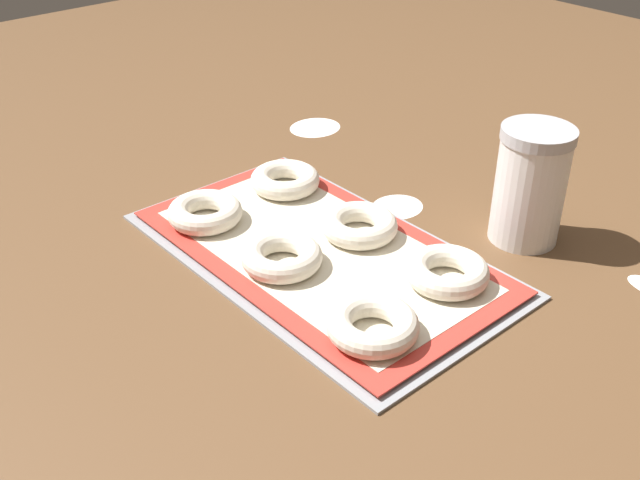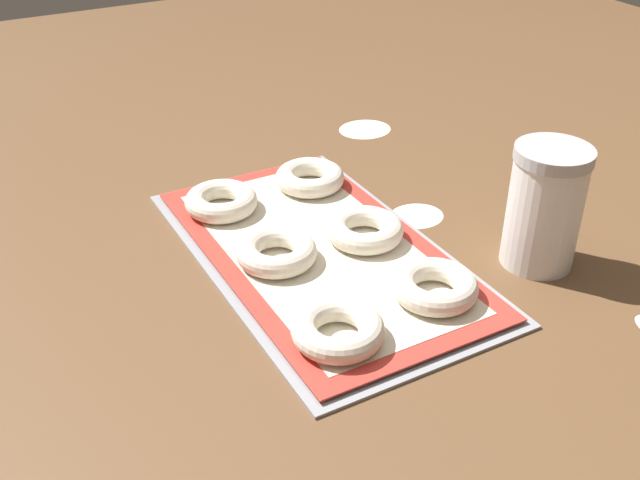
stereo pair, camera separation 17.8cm
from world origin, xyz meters
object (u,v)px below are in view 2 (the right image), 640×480
object	(u,v)px
baking_tray	(320,254)
bagel_front_left	(221,201)
bagel_front_center	(275,250)
bagel_front_right	(338,330)
bagel_back_center	(365,230)
flour_canister	(545,207)
bagel_back_right	(435,286)
bagel_back_left	(310,178)

from	to	relation	value
baking_tray	bagel_front_left	bearing A→B (deg)	-155.71
bagel_front_center	bagel_front_right	size ratio (longest dim) A/B	1.00
bagel_front_center	bagel_back_center	world-z (taller)	same
bagel_front_left	bagel_back_center	distance (m)	0.22
flour_canister	bagel_back_center	bearing A→B (deg)	-128.48
bagel_back_center	bagel_back_right	world-z (taller)	same
baking_tray	bagel_front_center	bearing A→B (deg)	-95.41
baking_tray	bagel_front_right	distance (m)	0.19
bagel_front_left	bagel_back_right	distance (m)	0.35
bagel_back_center	bagel_back_right	distance (m)	0.15
bagel_back_left	bagel_back_center	size ratio (longest dim) A/B	1.00
bagel_front_center	bagel_back_center	xyz separation A→B (m)	(0.01, 0.13, 0.00)
bagel_front_left	flour_canister	size ratio (longest dim) A/B	0.64
baking_tray	bagel_back_center	bearing A→B (deg)	84.39
flour_canister	bagel_front_center	bearing A→B (deg)	-116.68
bagel_front_center	bagel_front_left	bearing A→B (deg)	-176.21
bagel_front_left	bagel_front_right	size ratio (longest dim) A/B	1.00
bagel_front_center	bagel_back_left	distance (m)	0.21
bagel_back_left	flour_canister	world-z (taller)	flour_canister
bagel_front_left	bagel_front_right	xyz separation A→B (m)	(0.34, -0.00, 0.00)
bagel_back_center	baking_tray	bearing A→B (deg)	-95.61
bagel_front_center	bagel_front_right	distance (m)	0.18
baking_tray	flour_canister	bearing A→B (deg)	58.72
bagel_front_right	bagel_back_center	world-z (taller)	same
bagel_front_left	bagel_front_center	bearing A→B (deg)	3.79
baking_tray	bagel_back_left	bearing A→B (deg)	155.96
baking_tray	bagel_back_center	distance (m)	0.07
bagel_back_right	bagel_front_right	bearing A→B (deg)	-84.07
bagel_back_left	bagel_back_right	world-z (taller)	same
bagel_front_left	bagel_back_center	bearing A→B (deg)	39.45
baking_tray	bagel_back_left	world-z (taller)	bagel_back_left
bagel_front_left	bagel_front_right	distance (m)	0.34
baking_tray	bagel_back_right	bearing A→B (deg)	23.62
bagel_front_center	bagel_back_center	distance (m)	0.13
bagel_front_left	bagel_front_center	world-z (taller)	same
bagel_front_right	bagel_back_left	xyz separation A→B (m)	(-0.34, 0.15, 0.00)
bagel_front_left	bagel_back_right	bearing A→B (deg)	23.96
bagel_front_center	bagel_back_left	size ratio (longest dim) A/B	1.00
baking_tray	bagel_front_center	world-z (taller)	bagel_front_center
flour_canister	bagel_front_right	bearing A→B (deg)	-85.33
baking_tray	flour_canister	world-z (taller)	flour_canister
bagel_front_center	flour_canister	world-z (taller)	flour_canister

